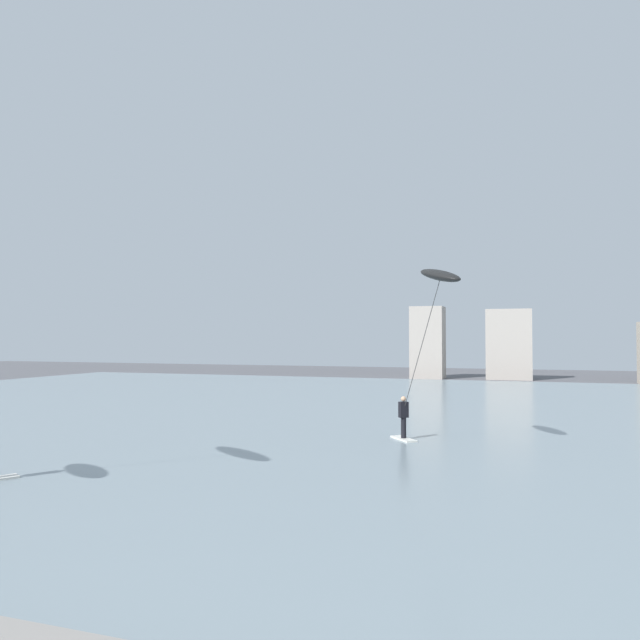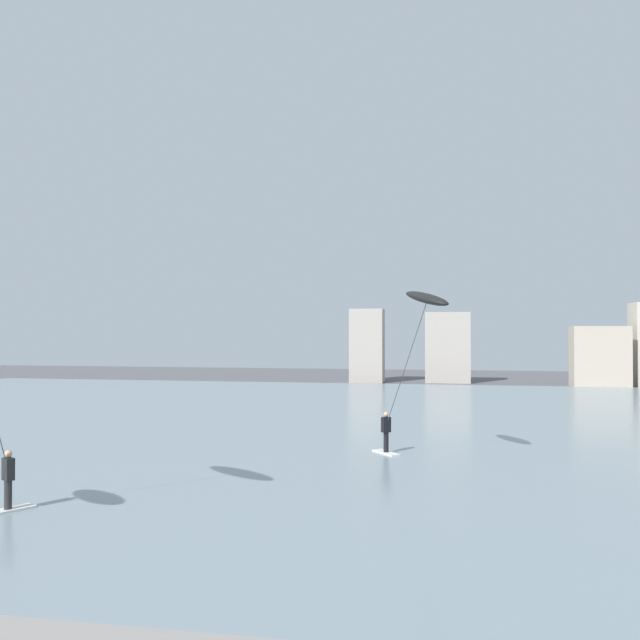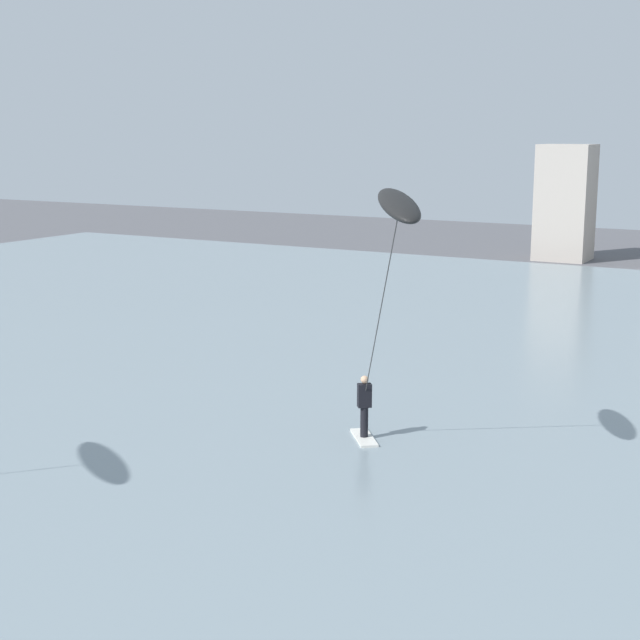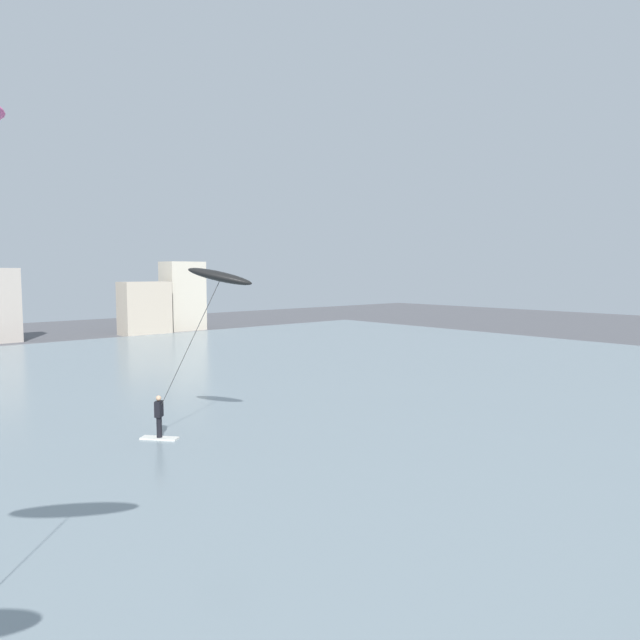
% 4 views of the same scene
% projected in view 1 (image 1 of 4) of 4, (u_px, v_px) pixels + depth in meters
% --- Properties ---
extents(water_bay, '(84.00, 52.00, 0.10)m').
position_uv_depth(water_bay, '(451.00, 416.00, 30.87)').
color(water_bay, gray).
rests_on(water_bay, ground).
extents(far_shore_buildings, '(29.40, 4.63, 7.43)m').
position_uv_depth(far_shore_buildings, '(596.00, 345.00, 54.98)').
color(far_shore_buildings, '#A89E93').
rests_on(far_shore_buildings, ground).
extents(kitesurfer_black, '(3.33, 3.64, 6.51)m').
position_uv_depth(kitesurfer_black, '(434.00, 299.00, 21.74)').
color(kitesurfer_black, silver).
rests_on(kitesurfer_black, water_bay).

